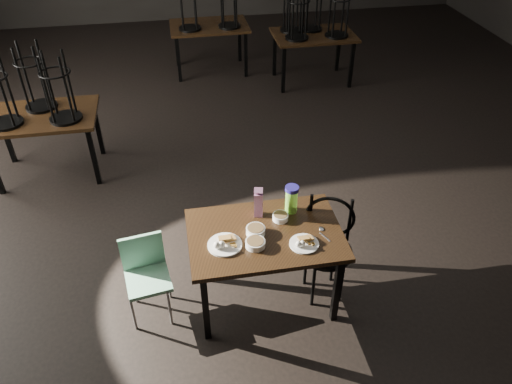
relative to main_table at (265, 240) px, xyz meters
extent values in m
plane|color=black|center=(0.56, 1.55, -0.67)|extent=(12.00, 12.00, 0.00)
cube|color=black|center=(0.00, 0.00, 0.06)|extent=(1.20, 0.80, 0.04)
cube|color=black|center=(-0.52, -0.32, -0.32)|extent=(0.05, 0.05, 0.71)
cube|color=black|center=(0.52, -0.32, -0.32)|extent=(0.05, 0.05, 0.71)
cube|color=black|center=(-0.52, 0.32, -0.32)|extent=(0.05, 0.05, 0.71)
cube|color=black|center=(0.52, 0.32, -0.32)|extent=(0.05, 0.05, 0.71)
cylinder|color=white|center=(-0.33, -0.09, 0.09)|extent=(0.26, 0.26, 0.02)
cube|color=#A06C39|center=(-0.32, -0.04, 0.14)|extent=(0.09, 0.09, 0.04)
cube|color=#A06C39|center=(-0.29, -0.04, 0.14)|extent=(0.11, 0.11, 0.03)
ellipsoid|color=white|center=(-0.39, -0.12, 0.13)|extent=(0.05, 0.05, 0.06)
ellipsoid|color=white|center=(-0.35, -0.12, 0.13)|extent=(0.05, 0.05, 0.06)
cylinder|color=white|center=(0.26, -0.18, 0.09)|extent=(0.22, 0.22, 0.01)
cube|color=#A06C39|center=(0.27, -0.14, 0.13)|extent=(0.08, 0.08, 0.04)
cube|color=#A06C39|center=(0.30, -0.14, 0.13)|extent=(0.09, 0.09, 0.03)
ellipsoid|color=white|center=(0.21, -0.21, 0.12)|extent=(0.04, 0.04, 0.05)
ellipsoid|color=white|center=(0.24, -0.21, 0.12)|extent=(0.04, 0.04, 0.05)
cylinder|color=white|center=(-0.07, 0.00, 0.11)|extent=(0.15, 0.15, 0.06)
cylinder|color=brown|center=(-0.07, 0.00, 0.13)|extent=(0.13, 0.13, 0.01)
cylinder|color=white|center=(0.15, 0.14, 0.10)|extent=(0.13, 0.13, 0.05)
cylinder|color=brown|center=(0.15, 0.14, 0.12)|extent=(0.11, 0.11, 0.01)
cylinder|color=white|center=(-0.10, -0.13, 0.10)|extent=(0.15, 0.15, 0.05)
cylinder|color=brown|center=(-0.10, -0.13, 0.12)|extent=(0.13, 0.13, 0.01)
cube|color=#881867|center=(-0.01, 0.22, 0.19)|extent=(0.08, 0.08, 0.22)
cube|color=#881867|center=(-0.01, 0.22, 0.32)|extent=(0.08, 0.08, 0.07)
cylinder|color=#8EF247|center=(0.26, 0.23, 0.18)|extent=(0.12, 0.12, 0.21)
cylinder|color=navy|center=(0.26, 0.23, 0.31)|extent=(0.14, 0.14, 0.03)
ellipsoid|color=silver|center=(0.44, -0.04, 0.08)|extent=(0.06, 0.06, 0.01)
cube|color=silver|center=(0.44, -0.13, 0.08)|extent=(0.06, 0.11, 0.00)
cylinder|color=black|center=(0.51, -0.02, -0.19)|extent=(0.43, 0.43, 0.03)
torus|color=black|center=(0.57, 0.15, 0.03)|extent=(0.40, 0.18, 0.42)
cylinder|color=black|center=(0.63, 0.10, -0.43)|extent=(0.03, 0.03, 0.49)
cylinder|color=black|center=(0.38, 0.10, -0.43)|extent=(0.03, 0.03, 0.49)
cylinder|color=black|center=(0.38, -0.15, -0.43)|extent=(0.03, 0.03, 0.49)
cylinder|color=black|center=(0.63, -0.15, -0.43)|extent=(0.03, 0.03, 0.49)
cube|color=#78BB9A|center=(-0.94, 0.00, -0.28)|extent=(0.39, 0.39, 0.04)
cube|color=#78BB9A|center=(-0.97, 0.15, -0.10)|extent=(0.34, 0.08, 0.32)
cylinder|color=slate|center=(-1.09, -0.14, -0.47)|extent=(0.02, 0.02, 0.39)
cylinder|color=slate|center=(-0.80, -0.14, -0.47)|extent=(0.02, 0.02, 0.39)
cylinder|color=slate|center=(-1.09, 0.15, -0.47)|extent=(0.02, 0.02, 0.39)
cylinder|color=slate|center=(-0.80, 0.15, -0.47)|extent=(0.02, 0.02, 0.39)
cube|color=black|center=(-2.04, 2.31, 0.06)|extent=(1.20, 0.80, 0.04)
cube|color=black|center=(-1.52, 1.99, -0.32)|extent=(0.05, 0.05, 0.71)
cube|color=black|center=(-2.56, 2.63, -0.32)|extent=(0.05, 0.05, 0.71)
cube|color=black|center=(-1.52, 2.63, -0.32)|extent=(0.05, 0.05, 0.71)
cylinder|color=black|center=(-2.34, 2.16, 0.09)|extent=(0.34, 0.34, 0.03)
cylinder|color=black|center=(-2.24, 2.25, 0.46)|extent=(0.03, 0.03, 0.70)
cylinder|color=black|center=(-2.24, 2.06, 0.46)|extent=(0.03, 0.03, 0.70)
cylinder|color=black|center=(-1.74, 2.16, 0.09)|extent=(0.34, 0.34, 0.03)
torus|color=black|center=(-1.74, 2.16, 0.59)|extent=(0.32, 0.32, 0.02)
cylinder|color=black|center=(-1.64, 2.25, 0.46)|extent=(0.03, 0.03, 0.70)
cylinder|color=black|center=(-1.84, 2.25, 0.46)|extent=(0.03, 0.03, 0.70)
cylinder|color=black|center=(-1.84, 2.06, 0.46)|extent=(0.03, 0.03, 0.70)
cylinder|color=black|center=(-1.64, 2.06, 0.46)|extent=(0.03, 0.03, 0.70)
cylinder|color=black|center=(-2.04, 2.49, 0.09)|extent=(0.34, 0.34, 0.03)
torus|color=black|center=(-2.04, 2.49, 0.59)|extent=(0.32, 0.32, 0.02)
cylinder|color=black|center=(-1.94, 2.58, 0.46)|extent=(0.03, 0.03, 0.70)
cylinder|color=black|center=(-2.14, 2.58, 0.46)|extent=(0.03, 0.03, 0.70)
cylinder|color=black|center=(-2.14, 2.39, 0.46)|extent=(0.03, 0.03, 0.70)
cylinder|color=black|center=(-1.94, 2.39, 0.46)|extent=(0.03, 0.03, 0.70)
cube|color=black|center=(1.56, 4.20, 0.06)|extent=(1.20, 0.80, 0.04)
cube|color=black|center=(1.04, 3.88, -0.32)|extent=(0.05, 0.05, 0.71)
cube|color=black|center=(2.08, 3.88, -0.32)|extent=(0.05, 0.05, 0.71)
cube|color=black|center=(1.04, 4.52, -0.32)|extent=(0.05, 0.05, 0.71)
cube|color=black|center=(2.08, 4.52, -0.32)|extent=(0.05, 0.05, 0.71)
cylinder|color=black|center=(1.26, 4.05, 0.09)|extent=(0.34, 0.34, 0.03)
torus|color=black|center=(1.26, 4.05, 0.59)|extent=(0.32, 0.32, 0.02)
cylinder|color=black|center=(1.36, 4.15, 0.46)|extent=(0.03, 0.03, 0.70)
cylinder|color=black|center=(1.16, 4.15, 0.46)|extent=(0.03, 0.03, 0.70)
cylinder|color=black|center=(1.16, 3.95, 0.46)|extent=(0.03, 0.03, 0.70)
cylinder|color=black|center=(1.36, 3.95, 0.46)|extent=(0.03, 0.03, 0.70)
cylinder|color=black|center=(1.86, 4.05, 0.09)|extent=(0.34, 0.34, 0.03)
torus|color=black|center=(1.86, 4.05, 0.59)|extent=(0.32, 0.32, 0.02)
cylinder|color=black|center=(1.96, 4.15, 0.46)|extent=(0.03, 0.03, 0.70)
cylinder|color=black|center=(1.76, 4.15, 0.46)|extent=(0.03, 0.03, 0.70)
cylinder|color=black|center=(1.76, 3.95, 0.46)|extent=(0.03, 0.03, 0.70)
cylinder|color=black|center=(1.96, 3.95, 0.46)|extent=(0.03, 0.03, 0.70)
cylinder|color=black|center=(1.56, 4.38, 0.09)|extent=(0.34, 0.34, 0.03)
cylinder|color=black|center=(1.66, 4.48, 0.46)|extent=(0.03, 0.03, 0.70)
cylinder|color=black|center=(1.46, 4.48, 0.46)|extent=(0.03, 0.03, 0.70)
cylinder|color=black|center=(1.46, 4.28, 0.46)|extent=(0.03, 0.03, 0.70)
cylinder|color=black|center=(1.66, 4.28, 0.46)|extent=(0.03, 0.03, 0.70)
cylinder|color=black|center=(1.26, 4.38, 0.09)|extent=(0.34, 0.34, 0.03)
cylinder|color=black|center=(1.36, 4.48, 0.46)|extent=(0.03, 0.03, 0.70)
cylinder|color=black|center=(1.16, 4.48, 0.46)|extent=(0.03, 0.03, 0.70)
cylinder|color=black|center=(1.16, 4.28, 0.46)|extent=(0.03, 0.03, 0.70)
cylinder|color=black|center=(1.36, 4.28, 0.46)|extent=(0.03, 0.03, 0.70)
cube|color=black|center=(0.06, 4.87, 0.06)|extent=(1.20, 0.80, 0.04)
cube|color=black|center=(-0.46, 4.55, -0.32)|extent=(0.05, 0.05, 0.71)
cube|color=black|center=(0.58, 4.55, -0.32)|extent=(0.05, 0.05, 0.71)
cube|color=black|center=(-0.46, 5.19, -0.32)|extent=(0.05, 0.05, 0.71)
cube|color=black|center=(0.58, 5.19, -0.32)|extent=(0.05, 0.05, 0.71)
cylinder|color=black|center=(-0.24, 4.72, 0.09)|extent=(0.34, 0.34, 0.03)
cylinder|color=black|center=(-0.14, 4.82, 0.46)|extent=(0.03, 0.03, 0.70)
cylinder|color=black|center=(-0.33, 4.82, 0.46)|extent=(0.03, 0.03, 0.70)
cylinder|color=black|center=(-0.33, 4.62, 0.46)|extent=(0.03, 0.03, 0.70)
cylinder|color=black|center=(-0.14, 4.62, 0.46)|extent=(0.03, 0.03, 0.70)
cylinder|color=black|center=(0.36, 4.72, 0.09)|extent=(0.34, 0.34, 0.03)
cylinder|color=black|center=(0.27, 4.82, 0.46)|extent=(0.03, 0.03, 0.70)
cylinder|color=black|center=(0.27, 4.62, 0.46)|extent=(0.03, 0.03, 0.70)
cylinder|color=black|center=(0.46, 4.62, 0.46)|extent=(0.03, 0.03, 0.70)
camera|label=1|loc=(-0.58, -2.84, 2.67)|focal=35.00mm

